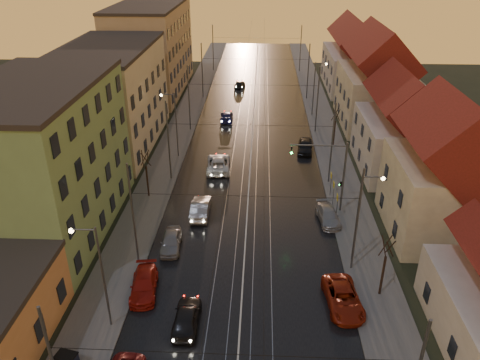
# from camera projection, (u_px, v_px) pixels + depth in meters

# --- Properties ---
(ground) EXTENTS (160.00, 160.00, 0.00)m
(ground) POSITION_uv_depth(u_px,v_px,m) (238.00, 353.00, 29.86)
(ground) COLOR black
(ground) RESTS_ON ground
(road) EXTENTS (16.00, 120.00, 0.04)m
(road) POSITION_uv_depth(u_px,v_px,m) (253.00, 128.00, 65.37)
(road) COLOR black
(road) RESTS_ON ground
(sidewalk_left) EXTENTS (4.00, 120.00, 0.15)m
(sidewalk_left) POSITION_uv_depth(u_px,v_px,m) (182.00, 127.00, 65.76)
(sidewalk_left) COLOR #4C4C4C
(sidewalk_left) RESTS_ON ground
(sidewalk_right) EXTENTS (4.00, 120.00, 0.15)m
(sidewalk_right) POSITION_uv_depth(u_px,v_px,m) (324.00, 129.00, 64.93)
(sidewalk_right) COLOR #4C4C4C
(sidewalk_right) RESTS_ON ground
(tram_rail_0) EXTENTS (0.06, 120.00, 0.03)m
(tram_rail_0) POSITION_uv_depth(u_px,v_px,m) (237.00, 128.00, 65.45)
(tram_rail_0) COLOR gray
(tram_rail_0) RESTS_ON road
(tram_rail_1) EXTENTS (0.06, 120.00, 0.03)m
(tram_rail_1) POSITION_uv_depth(u_px,v_px,m) (247.00, 128.00, 65.39)
(tram_rail_1) COLOR gray
(tram_rail_1) RESTS_ON road
(tram_rail_2) EXTENTS (0.06, 120.00, 0.03)m
(tram_rail_2) POSITION_uv_depth(u_px,v_px,m) (258.00, 128.00, 65.32)
(tram_rail_2) COLOR gray
(tram_rail_2) RESTS_ON road
(tram_rail_3) EXTENTS (0.06, 120.00, 0.03)m
(tram_rail_3) POSITION_uv_depth(u_px,v_px,m) (268.00, 128.00, 65.26)
(tram_rail_3) COLOR gray
(tram_rail_3) RESTS_ON road
(apartment_left_1) EXTENTS (10.00, 18.00, 13.00)m
(apartment_left_1) POSITION_uv_depth(u_px,v_px,m) (43.00, 163.00, 40.05)
(apartment_left_1) COLOR #6A8C59
(apartment_left_1) RESTS_ON ground
(apartment_left_2) EXTENTS (10.00, 20.00, 12.00)m
(apartment_left_2) POSITION_uv_depth(u_px,v_px,m) (111.00, 98.00, 58.03)
(apartment_left_2) COLOR #BDB492
(apartment_left_2) RESTS_ON ground
(apartment_left_3) EXTENTS (10.00, 24.00, 14.00)m
(apartment_left_3) POSITION_uv_depth(u_px,v_px,m) (152.00, 50.00, 78.89)
(apartment_left_3) COLOR #9E8766
(apartment_left_3) RESTS_ON ground
(house_right_1) EXTENTS (8.67, 10.20, 10.80)m
(house_right_1) POSITION_uv_depth(u_px,v_px,m) (445.00, 177.00, 39.98)
(house_right_1) COLOR #B4A98B
(house_right_1) RESTS_ON ground
(house_right_2) EXTENTS (9.18, 12.24, 9.20)m
(house_right_2) POSITION_uv_depth(u_px,v_px,m) (404.00, 131.00, 51.89)
(house_right_2) COLOR #B8B3AA
(house_right_2) RESTS_ON ground
(house_right_3) EXTENTS (9.18, 14.28, 11.50)m
(house_right_3) POSITION_uv_depth(u_px,v_px,m) (376.00, 83.00, 64.68)
(house_right_3) COLOR #B4A98B
(house_right_3) RESTS_ON ground
(house_right_4) EXTENTS (9.18, 16.32, 10.00)m
(house_right_4) POSITION_uv_depth(u_px,v_px,m) (354.00, 59.00, 81.01)
(house_right_4) COLOR #B8B3AA
(house_right_4) RESTS_ON ground
(catenary_pole_l_1) EXTENTS (0.16, 0.16, 9.00)m
(catenary_pole_l_1) POSITION_uv_depth(u_px,v_px,m) (133.00, 216.00, 36.15)
(catenary_pole_l_1) COLOR #595B60
(catenary_pole_l_1) RESTS_ON ground
(catenary_pole_r_1) EXTENTS (0.16, 0.16, 9.00)m
(catenary_pole_r_1) POSITION_uv_depth(u_px,v_px,m) (357.00, 222.00, 35.44)
(catenary_pole_r_1) COLOR #595B60
(catenary_pole_r_1) RESTS_ON ground
(catenary_pole_l_2) EXTENTS (0.16, 0.16, 9.00)m
(catenary_pole_l_2) POSITION_uv_depth(u_px,v_px,m) (169.00, 142.00, 49.47)
(catenary_pole_l_2) COLOR #595B60
(catenary_pole_l_2) RESTS_ON ground
(catenary_pole_r_2) EXTENTS (0.16, 0.16, 9.00)m
(catenary_pole_r_2) POSITION_uv_depth(u_px,v_px,m) (332.00, 144.00, 48.75)
(catenary_pole_r_2) COLOR #595B60
(catenary_pole_r_2) RESTS_ON ground
(catenary_pole_l_3) EXTENTS (0.16, 0.16, 9.00)m
(catenary_pole_l_3) POSITION_uv_depth(u_px,v_px,m) (189.00, 99.00, 62.79)
(catenary_pole_l_3) COLOR #595B60
(catenary_pole_l_3) RESTS_ON ground
(catenary_pole_r_3) EXTENTS (0.16, 0.16, 9.00)m
(catenary_pole_r_3) POSITION_uv_depth(u_px,v_px,m) (317.00, 101.00, 62.07)
(catenary_pole_r_3) COLOR #595B60
(catenary_pole_r_3) RESTS_ON ground
(catenary_pole_l_4) EXTENTS (0.16, 0.16, 9.00)m
(catenary_pole_l_4) POSITION_uv_depth(u_px,v_px,m) (202.00, 71.00, 76.11)
(catenary_pole_l_4) COLOR #595B60
(catenary_pole_l_4) RESTS_ON ground
(catenary_pole_r_4) EXTENTS (0.16, 0.16, 9.00)m
(catenary_pole_r_4) POSITION_uv_depth(u_px,v_px,m) (308.00, 72.00, 75.39)
(catenary_pole_r_4) COLOR #595B60
(catenary_pole_r_4) RESTS_ON ground
(catenary_pole_l_5) EXTENTS (0.16, 0.16, 9.00)m
(catenary_pole_l_5) POSITION_uv_depth(u_px,v_px,m) (213.00, 48.00, 92.09)
(catenary_pole_l_5) COLOR #595B60
(catenary_pole_l_5) RESTS_ON ground
(catenary_pole_r_5) EXTENTS (0.16, 0.16, 9.00)m
(catenary_pole_r_5) POSITION_uv_depth(u_px,v_px,m) (301.00, 49.00, 91.38)
(catenary_pole_r_5) COLOR #595B60
(catenary_pole_r_5) RESTS_ON ground
(street_lamp_0) EXTENTS (1.75, 0.32, 8.00)m
(street_lamp_0) POSITION_uv_depth(u_px,v_px,m) (97.00, 268.00, 29.78)
(street_lamp_0) COLOR #595B60
(street_lamp_0) RESTS_ON ground
(street_lamp_1) EXTENTS (1.75, 0.32, 8.00)m
(street_lamp_1) POSITION_uv_depth(u_px,v_px,m) (362.00, 211.00, 36.13)
(street_lamp_1) COLOR #595B60
(street_lamp_1) RESTS_ON ground
(street_lamp_2) EXTENTS (1.75, 0.32, 8.00)m
(street_lamp_2) POSITION_uv_depth(u_px,v_px,m) (173.00, 119.00, 54.64)
(street_lamp_2) COLOR #595B60
(street_lamp_2) RESTS_ON ground
(street_lamp_3) EXTENTS (1.75, 0.32, 8.00)m
(street_lamp_3) POSITION_uv_depth(u_px,v_px,m) (316.00, 83.00, 68.09)
(street_lamp_3) COLOR #595B60
(street_lamp_3) RESTS_ON ground
(traffic_light_mast) EXTENTS (5.30, 0.32, 7.20)m
(traffic_light_mast) POSITION_uv_depth(u_px,v_px,m) (334.00, 169.00, 43.40)
(traffic_light_mast) COLOR #595B60
(traffic_light_mast) RESTS_ON ground
(bare_tree_0) EXTENTS (1.09, 1.09, 5.11)m
(bare_tree_0) POSITION_uv_depth(u_px,v_px,m) (147.00, 175.00, 46.91)
(bare_tree_0) COLOR black
(bare_tree_0) RESTS_ON ground
(bare_tree_1) EXTENTS (1.09, 1.09, 5.11)m
(bare_tree_1) POSITION_uv_depth(u_px,v_px,m) (384.00, 268.00, 33.63)
(bare_tree_1) COLOR black
(bare_tree_1) RESTS_ON ground
(bare_tree_2) EXTENTS (1.09, 1.09, 5.11)m
(bare_tree_2) POSITION_uv_depth(u_px,v_px,m) (335.00, 128.00, 58.48)
(bare_tree_2) COLOR black
(bare_tree_2) RESTS_ON ground
(driving_car_0) EXTENTS (1.73, 4.26, 1.45)m
(driving_car_0) POSITION_uv_depth(u_px,v_px,m) (187.00, 317.00, 31.73)
(driving_car_0) COLOR black
(driving_car_0) RESTS_ON ground
(driving_car_1) EXTENTS (1.70, 4.71, 1.54)m
(driving_car_1) POSITION_uv_depth(u_px,v_px,m) (201.00, 208.00, 44.53)
(driving_car_1) COLOR gray
(driving_car_1) RESTS_ON ground
(driving_car_2) EXTENTS (2.98, 5.80, 1.56)m
(driving_car_2) POSITION_uv_depth(u_px,v_px,m) (218.00, 163.00, 53.36)
(driving_car_2) COLOR silver
(driving_car_2) RESTS_ON ground
(driving_car_3) EXTENTS (1.95, 4.44, 1.27)m
(driving_car_3) POSITION_uv_depth(u_px,v_px,m) (227.00, 117.00, 67.91)
(driving_car_3) COLOR #1A1D50
(driving_car_3) RESTS_ON ground
(driving_car_4) EXTENTS (2.00, 3.94, 1.28)m
(driving_car_4) POSITION_uv_depth(u_px,v_px,m) (240.00, 84.00, 83.07)
(driving_car_4) COLOR black
(driving_car_4) RESTS_ON ground
(parked_left_2) EXTENTS (2.40, 4.77, 1.33)m
(parked_left_2) POSITION_uv_depth(u_px,v_px,m) (144.00, 285.00, 34.79)
(parked_left_2) COLOR #A01810
(parked_left_2) RESTS_ON ground
(parked_left_3) EXTENTS (1.89, 4.19, 1.40)m
(parked_left_3) POSITION_uv_depth(u_px,v_px,m) (171.00, 241.00, 39.75)
(parked_left_3) COLOR gray
(parked_left_3) RESTS_ON ground
(parked_right_0) EXTENTS (2.80, 5.26, 1.41)m
(parked_right_0) POSITION_uv_depth(u_px,v_px,m) (343.00, 298.00, 33.43)
(parked_right_0) COLOR maroon
(parked_right_0) RESTS_ON ground
(parked_right_1) EXTENTS (2.25, 4.52, 1.26)m
(parked_right_1) POSITION_uv_depth(u_px,v_px,m) (328.00, 216.00, 43.55)
(parked_right_1) COLOR #9C9CA1
(parked_right_1) RESTS_ON ground
(parked_right_2) EXTENTS (2.24, 4.61, 1.52)m
(parked_right_2) POSITION_uv_depth(u_px,v_px,m) (305.00, 146.00, 57.85)
(parked_right_2) COLOR black
(parked_right_2) RESTS_ON ground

